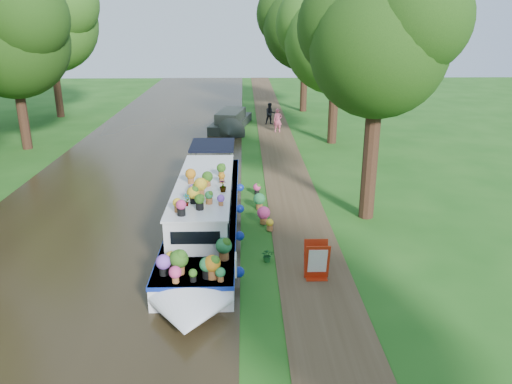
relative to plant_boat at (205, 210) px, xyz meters
The scene contains 14 objects.
ground 2.93m from the plant_boat, 36.61° to the right, with size 100.00×100.00×0.00m, color #1A4F13.
canal_water 4.19m from the plant_boat, 155.99° to the right, with size 10.00×100.00×0.02m, color black.
towpath 3.92m from the plant_boat, 25.85° to the right, with size 2.20×100.00×0.03m, color #453420.
plant_boat is the anchor object (origin of this frame).
tree_near_overhang 8.45m from the plant_boat, 13.00° to the left, with size 5.52×5.28×8.99m.
tree_near_mid 16.01m from the plant_boat, 63.34° to the left, with size 6.90×6.60×9.40m.
tree_near_far 25.95m from the plant_boat, 75.68° to the left, with size 7.59×7.26×10.30m.
tree_far_c 17.70m from the plant_boat, 132.23° to the left, with size 7.13×6.82×9.59m.
tree_far_d 26.62m from the plant_boat, 119.66° to the left, with size 8.05×7.70×10.85m.
second_boat 17.50m from the plant_boat, 88.36° to the left, with size 2.95×6.80×1.26m.
sandwich_board 4.87m from the plant_boat, 44.39° to the right, with size 0.70×0.55×1.12m.
pedestrian_pink 16.77m from the plant_boat, 77.44° to the left, with size 0.57×0.37×1.55m, color #DA5AA3.
pedestrian_dark 19.14m from the plant_boat, 80.16° to the left, with size 0.74×0.58×1.53m, color black.
verge_plant 3.17m from the plant_boat, 47.42° to the right, with size 0.39×0.34×0.43m, color #1B5B22.
Camera 1 is at (-0.85, -14.66, 7.23)m, focal length 35.00 mm.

